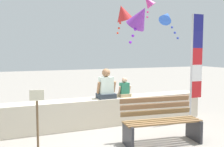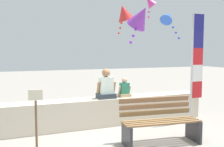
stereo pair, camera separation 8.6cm
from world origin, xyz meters
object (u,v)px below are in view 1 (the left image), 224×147
(park_bench, at_px, (160,122))
(kite_purple, at_px, (140,17))
(person_adult, at_px, (106,87))
(sign_post, at_px, (37,117))
(flag_banner, at_px, (195,61))
(person_child, at_px, (124,89))
(kite_red, at_px, (123,13))
(kite_magenta, at_px, (148,2))
(kite_blue, at_px, (167,17))

(park_bench, bearing_deg, kite_purple, 72.15)
(person_adult, bearing_deg, sign_post, -143.30)
(flag_banner, bearing_deg, person_child, 161.53)
(flag_banner, distance_m, kite_red, 3.87)
(park_bench, distance_m, kite_purple, 3.29)
(park_bench, xyz_separation_m, kite_red, (1.21, 4.43, 2.83))
(person_child, height_order, kite_magenta, kite_magenta)
(person_adult, xyz_separation_m, kite_purple, (1.27, 0.64, 1.83))
(kite_magenta, distance_m, kite_blue, 1.46)
(kite_purple, bearing_deg, park_bench, -107.85)
(park_bench, bearing_deg, kite_red, 74.68)
(flag_banner, relative_size, kite_magenta, 3.24)
(kite_purple, bearing_deg, person_adult, -153.42)
(person_adult, distance_m, flag_banner, 2.37)
(person_child, bearing_deg, park_bench, -87.15)
(kite_magenta, distance_m, sign_post, 6.80)
(kite_red, xyz_separation_m, kite_purple, (-0.51, -2.26, -0.46))
(person_adult, relative_size, kite_purple, 0.62)
(kite_blue, height_order, sign_post, kite_blue)
(kite_red, bearing_deg, flag_banner, -82.87)
(kite_magenta, bearing_deg, park_bench, -117.24)
(person_child, bearing_deg, sign_post, -149.77)
(park_bench, xyz_separation_m, sign_post, (-2.35, 0.21, 0.29))
(kite_blue, bearing_deg, flag_banner, -104.22)
(kite_magenta, xyz_separation_m, kite_blue, (-0.03, -1.26, -0.73))
(park_bench, relative_size, kite_purple, 1.37)
(park_bench, bearing_deg, person_adult, 110.47)
(kite_red, relative_size, kite_purple, 0.96)
(person_child, bearing_deg, kite_purple, 39.36)
(kite_red, distance_m, kite_purple, 2.36)
(sign_post, bearing_deg, park_bench, -5.11)
(person_adult, height_order, kite_purple, kite_purple)
(kite_blue, relative_size, sign_post, 0.90)
(person_child, bearing_deg, kite_red, 65.97)
(person_adult, bearing_deg, kite_red, 58.30)
(park_bench, distance_m, person_adult, 1.73)
(kite_red, bearing_deg, person_adult, -121.70)
(flag_banner, height_order, kite_purple, kite_purple)
(park_bench, bearing_deg, kite_blue, 54.28)
(kite_red, bearing_deg, park_bench, -105.32)
(kite_purple, height_order, sign_post, kite_purple)
(sign_post, bearing_deg, kite_blue, 31.82)
(kite_magenta, distance_m, kite_red, 1.10)
(sign_post, bearing_deg, kite_red, 49.80)
(person_adult, bearing_deg, person_child, 0.03)
(person_child, distance_m, kite_red, 3.96)
(person_child, bearing_deg, kite_magenta, 50.26)
(person_child, distance_m, flag_banner, 1.95)
(person_child, xyz_separation_m, flag_banner, (1.72, -0.58, 0.70))
(flag_banner, xyz_separation_m, kite_purple, (-0.95, 1.21, 1.22))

